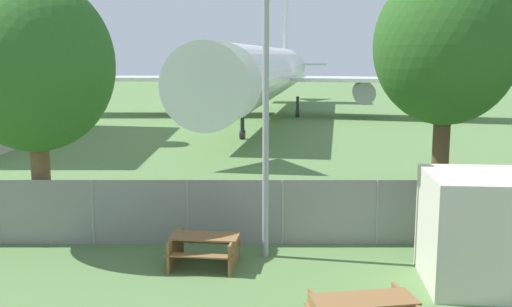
% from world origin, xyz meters
% --- Properties ---
extents(perimeter_fence, '(56.07, 0.07, 1.78)m').
position_xyz_m(perimeter_fence, '(-0.00, 11.12, 0.89)').
color(perimeter_fence, gray).
rests_on(perimeter_fence, ground).
extents(airplane, '(37.25, 45.83, 11.74)m').
position_xyz_m(airplane, '(0.16, 43.98, 3.65)').
color(airplane, white).
rests_on(airplane, ground).
extents(picnic_bench_open_grass, '(1.81, 1.60, 0.76)m').
position_xyz_m(picnic_bench_open_grass, '(-1.96, 9.46, 0.47)').
color(picnic_bench_open_grass, brown).
rests_on(picnic_bench_open_grass, ground).
extents(tree_near_hangar, '(4.23, 4.23, 7.13)m').
position_xyz_m(tree_near_hangar, '(-6.60, 11.59, 4.78)').
color(tree_near_hangar, brown).
rests_on(tree_near_hangar, ground).
extents(tree_behind_benches, '(4.54, 4.54, 7.85)m').
position_xyz_m(tree_behind_benches, '(5.27, 14.62, 5.32)').
color(tree_behind_benches, '#4C3823').
rests_on(tree_behind_benches, ground).
extents(light_mast, '(0.44, 0.44, 7.31)m').
position_xyz_m(light_mast, '(-0.47, 10.17, 4.50)').
color(light_mast, '#99999E').
rests_on(light_mast, ground).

